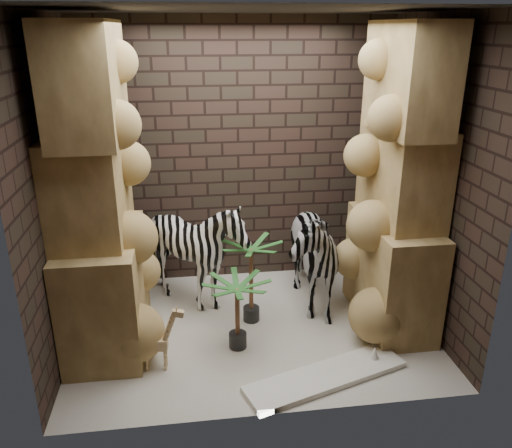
{
  "coord_description": "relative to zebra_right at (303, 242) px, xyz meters",
  "views": [
    {
      "loc": [
        -0.58,
        -4.44,
        2.87
      ],
      "look_at": [
        0.05,
        0.15,
        1.08
      ],
      "focal_mm": 35.93,
      "sensor_mm": 36.0,
      "label": 1
    }
  ],
  "objects": [
    {
      "name": "palm_back",
      "position": [
        -0.78,
        -0.74,
        -0.37
      ],
      "size": [
        0.36,
        0.36,
        0.72
      ],
      "primitive_type": null,
      "color": "#1A531D",
      "rests_on": "floor"
    },
    {
      "name": "rock_pillar_left",
      "position": [
        -2.0,
        -0.44,
        0.77
      ],
      "size": [
        0.68,
        1.3,
        3.0
      ],
      "primitive_type": null,
      "color": "tan",
      "rests_on": "floor"
    },
    {
      "name": "wall_right",
      "position": [
        1.15,
        -0.44,
        0.77
      ],
      "size": [
        0.0,
        3.0,
        3.0
      ],
      "primitive_type": "plane",
      "rotation": [
        1.57,
        0.0,
        -1.57
      ],
      "color": "#33221C",
      "rests_on": "ground"
    },
    {
      "name": "ceiling",
      "position": [
        -0.6,
        -0.44,
        2.27
      ],
      "size": [
        3.5,
        3.5,
        0.0
      ],
      "primitive_type": "plane",
      "rotation": [
        3.14,
        0.0,
        0.0
      ],
      "color": "#2F2C2A",
      "rests_on": "ground"
    },
    {
      "name": "wall_front",
      "position": [
        -0.6,
        -1.69,
        0.77
      ],
      "size": [
        3.5,
        0.0,
        3.5
      ],
      "primitive_type": "plane",
      "rotation": [
        -1.57,
        0.0,
        0.0
      ],
      "color": "#33221C",
      "rests_on": "ground"
    },
    {
      "name": "zebra_left",
      "position": [
        -1.12,
        0.12,
        -0.16
      ],
      "size": [
        1.04,
        1.28,
        1.15
      ],
      "primitive_type": "imported",
      "rotation": [
        0.0,
        0.0,
        0.02
      ],
      "color": "white",
      "rests_on": "floor"
    },
    {
      "name": "surfboard",
      "position": [
        -0.07,
        -1.32,
        -0.71
      ],
      "size": [
        1.52,
        0.81,
        0.05
      ],
      "primitive_type": "cube",
      "rotation": [
        0.0,
        0.0,
        0.32
      ],
      "color": "white",
      "rests_on": "floor"
    },
    {
      "name": "rock_pillar_right",
      "position": [
        0.82,
        -0.44,
        0.77
      ],
      "size": [
        0.58,
        1.25,
        3.0
      ],
      "primitive_type": null,
      "color": "tan",
      "rests_on": "floor"
    },
    {
      "name": "zebra_right",
      "position": [
        0.0,
        0.0,
        0.0
      ],
      "size": [
        0.74,
        1.27,
        1.46
      ],
      "primitive_type": "imported",
      "rotation": [
        0.0,
        0.0,
        0.06
      ],
      "color": "white",
      "rests_on": "floor"
    },
    {
      "name": "wall_back",
      "position": [
        -0.6,
        0.81,
        0.77
      ],
      "size": [
        3.5,
        0.0,
        3.5
      ],
      "primitive_type": "plane",
      "rotation": [
        1.57,
        0.0,
        0.0
      ],
      "color": "#33221C",
      "rests_on": "ground"
    },
    {
      "name": "wall_left",
      "position": [
        -2.35,
        -0.44,
        0.77
      ],
      "size": [
        0.0,
        3.0,
        3.0
      ],
      "primitive_type": "plane",
      "rotation": [
        1.57,
        0.0,
        1.57
      ],
      "color": "#33221C",
      "rests_on": "ground"
    },
    {
      "name": "palm_front",
      "position": [
        -0.59,
        -0.28,
        -0.28
      ],
      "size": [
        0.36,
        0.36,
        0.9
      ],
      "primitive_type": null,
      "color": "#1A531D",
      "rests_on": "floor"
    },
    {
      "name": "giraffe_toy",
      "position": [
        -1.54,
        -0.97,
        -0.41
      ],
      "size": [
        0.34,
        0.14,
        0.64
      ],
      "primitive_type": null,
      "rotation": [
        0.0,
        0.0,
        -0.11
      ],
      "color": "#E3C186",
      "rests_on": "floor"
    },
    {
      "name": "floor",
      "position": [
        -0.6,
        -0.44,
        -0.73
      ],
      "size": [
        3.5,
        3.5,
        0.0
      ],
      "primitive_type": "plane",
      "color": "beige",
      "rests_on": "ground"
    }
  ]
}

